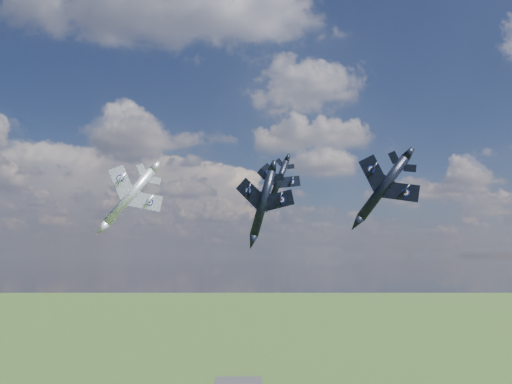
{
  "coord_description": "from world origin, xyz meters",
  "views": [
    {
      "loc": [
        0.02,
        -66.86,
        72.98
      ],
      "look_at": [
        2.8,
        14.68,
        83.5
      ],
      "focal_mm": 35.0,
      "sensor_mm": 36.0,
      "label": 1
    }
  ],
  "objects_px": {
    "jet_lead_navy": "(263,203)",
    "jet_left_silver": "(130,197)",
    "jet_high_navy": "(278,182)",
    "jet_right_navy": "(383,188)"
  },
  "relations": [
    {
      "from": "jet_lead_navy",
      "to": "jet_high_navy",
      "type": "distance_m",
      "value": 20.94
    },
    {
      "from": "jet_high_navy",
      "to": "jet_left_silver",
      "type": "distance_m",
      "value": 31.61
    },
    {
      "from": "jet_lead_navy",
      "to": "jet_high_navy",
      "type": "relative_size",
      "value": 1.16
    },
    {
      "from": "jet_right_navy",
      "to": "jet_left_silver",
      "type": "bearing_deg",
      "value": 165.13
    },
    {
      "from": "jet_lead_navy",
      "to": "jet_left_silver",
      "type": "bearing_deg",
      "value": -166.53
    },
    {
      "from": "jet_high_navy",
      "to": "jet_left_silver",
      "type": "height_order",
      "value": "jet_high_navy"
    },
    {
      "from": "jet_lead_navy",
      "to": "jet_right_navy",
      "type": "distance_m",
      "value": 25.05
    },
    {
      "from": "jet_lead_navy",
      "to": "jet_left_silver",
      "type": "xyz_separation_m",
      "value": [
        -22.41,
        3.05,
        1.31
      ]
    },
    {
      "from": "jet_high_navy",
      "to": "jet_left_silver",
      "type": "bearing_deg",
      "value": -151.18
    },
    {
      "from": "jet_lead_navy",
      "to": "jet_high_navy",
      "type": "xyz_separation_m",
      "value": [
        4.09,
        19.51,
        6.39
      ]
    }
  ]
}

